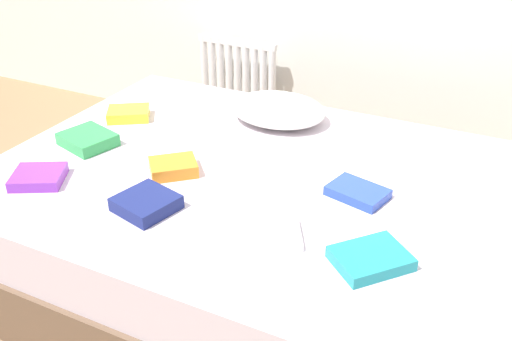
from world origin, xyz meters
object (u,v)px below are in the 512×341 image
at_px(textbook_blue, 358,192).
at_px(textbook_purple, 38,177).
at_px(bed, 251,226).
at_px(pillow, 278,109).
at_px(radiator, 238,80).
at_px(textbook_green, 88,139).
at_px(textbook_yellow, 129,114).
at_px(textbook_orange, 173,167).
at_px(textbook_white, 264,235).
at_px(textbook_navy, 146,203).
at_px(textbook_teal, 371,259).

distance_m(textbook_blue, textbook_purple, 1.18).
height_order(bed, pillow, pillow).
height_order(radiator, textbook_purple, radiator).
relative_size(radiator, textbook_green, 2.41).
bearing_deg(textbook_purple, textbook_green, 68.67).
bearing_deg(textbook_blue, textbook_yellow, -175.08).
height_order(textbook_green, textbook_yellow, textbook_green).
bearing_deg(textbook_orange, textbook_green, 133.27).
relative_size(textbook_orange, textbook_yellow, 0.94).
xyz_separation_m(bed, pillow, (-0.10, 0.48, 0.31)).
xyz_separation_m(radiator, textbook_orange, (0.43, -1.34, 0.16)).
xyz_separation_m(textbook_blue, textbook_yellow, (-1.15, 0.19, 0.01)).
bearing_deg(textbook_white, textbook_yellow, 120.75).
height_order(textbook_orange, textbook_green, textbook_green).
xyz_separation_m(textbook_navy, textbook_yellow, (-0.53, 0.59, -0.00)).
bearing_deg(textbook_navy, textbook_orange, 116.93).
height_order(bed, radiator, radiator).
xyz_separation_m(radiator, textbook_teal, (1.26, -1.54, 0.16)).
bearing_deg(bed, textbook_teal, -30.85).
xyz_separation_m(textbook_yellow, textbook_teal, (1.30, -0.54, -0.00)).
bearing_deg(textbook_orange, radiator, 66.31).
distance_m(textbook_blue, textbook_white, 0.42).
relative_size(pillow, textbook_white, 1.89).
relative_size(textbook_blue, textbook_yellow, 1.08).
bearing_deg(textbook_yellow, textbook_orange, -68.56).
height_order(bed, textbook_blue, textbook_blue).
bearing_deg(textbook_teal, textbook_purple, 135.06).
bearing_deg(radiator, pillow, -50.78).
height_order(textbook_white, textbook_purple, textbook_purple).
bearing_deg(textbook_navy, pillow, 97.35).
xyz_separation_m(textbook_blue, textbook_purple, (-1.10, -0.42, 0.00)).
distance_m(bed, radiator, 1.39).
height_order(textbook_white, textbook_green, textbook_green).
bearing_deg(pillow, textbook_purple, -122.83).
relative_size(textbook_orange, textbook_green, 0.83).
bearing_deg(textbook_navy, textbook_yellow, 145.72).
bearing_deg(textbook_purple, bed, 3.20).
distance_m(pillow, textbook_orange, 0.64).
bearing_deg(textbook_yellow, textbook_teal, -55.37).
height_order(textbook_orange, textbook_navy, same).
bearing_deg(textbook_teal, textbook_navy, 135.42).
bearing_deg(pillow, radiator, 129.22).
height_order(radiator, textbook_green, radiator).
xyz_separation_m(textbook_orange, textbook_blue, (0.69, 0.15, -0.01)).
distance_m(textbook_green, textbook_teal, 1.31).
distance_m(textbook_white, textbook_green, 0.98).
bearing_deg(bed, pillow, 101.75).
bearing_deg(bed, textbook_green, -172.41).
xyz_separation_m(textbook_orange, textbook_white, (0.49, -0.23, -0.01)).
xyz_separation_m(radiator, textbook_blue, (1.11, -1.19, 0.16)).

